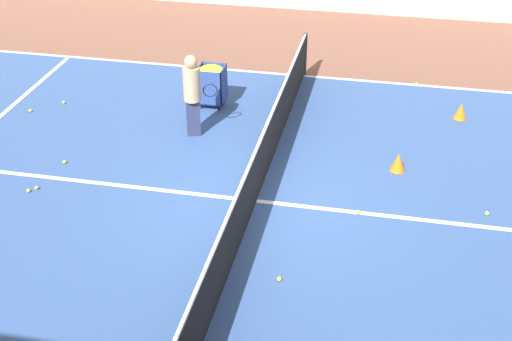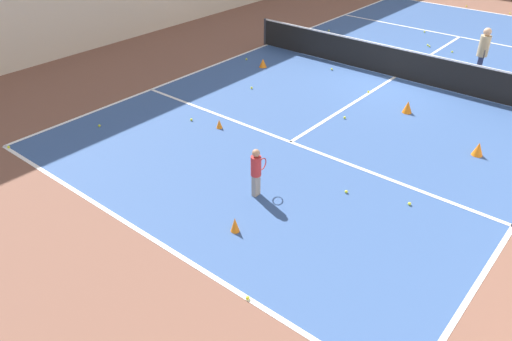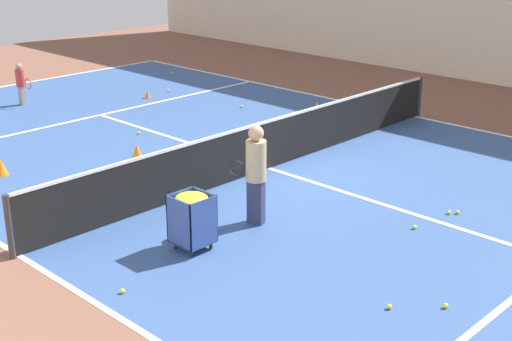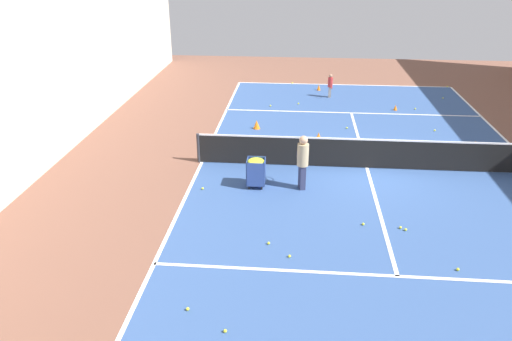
{
  "view_description": "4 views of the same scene",
  "coord_description": "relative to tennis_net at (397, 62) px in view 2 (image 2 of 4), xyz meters",
  "views": [
    {
      "loc": [
        -9.9,
        -2.06,
        6.63
      ],
      "look_at": [
        0.0,
        0.0,
        0.61
      ],
      "focal_mm": 50.0,
      "sensor_mm": 36.0,
      "label": 1
    },
    {
      "loc": [
        6.5,
        -15.13,
        6.13
      ],
      "look_at": [
        0.84,
        -8.28,
        0.62
      ],
      "focal_mm": 35.0,
      "sensor_mm": 36.0,
      "label": 2
    },
    {
      "loc": [
        9.9,
        9.2,
        4.77
      ],
      "look_at": [
        2.12,
        1.7,
        0.92
      ],
      "focal_mm": 50.0,
      "sensor_mm": 36.0,
      "label": 3
    },
    {
      "loc": [
        2.31,
        15.13,
        6.63
      ],
      "look_at": [
        3.49,
        1.68,
        0.53
      ],
      "focal_mm": 35.0,
      "sensor_mm": 36.0,
      "label": 4
    }
  ],
  "objects": [
    {
      "name": "player_near_baseline",
      "position": [
        0.83,
        -8.27,
        0.12
      ],
      "size": [
        0.23,
        0.55,
        1.12
      ],
      "rotation": [
        0.0,
        0.0,
        1.62
      ],
      "color": "gray",
      "rests_on": "ground"
    },
    {
      "name": "tennis_ball_6",
      "position": [
        -4.52,
        -8.49,
        -0.49
      ],
      "size": [
        0.07,
        0.07,
        0.07
      ],
      "primitive_type": "sphere",
      "color": "yellow",
      "rests_on": "ground"
    },
    {
      "name": "training_cone_1",
      "position": [
        -4.01,
        -2.04,
        -0.37
      ],
      "size": [
        0.27,
        0.27,
        0.29
      ],
      "primitive_type": "cone",
      "color": "orange",
      "rests_on": "ground"
    },
    {
      "name": "tennis_ball_4",
      "position": [
        -4.93,
        -1.86,
        -0.49
      ],
      "size": [
        0.07,
        0.07,
        0.07
      ],
      "primitive_type": "sphere",
      "color": "yellow",
      "rests_on": "ground"
    },
    {
      "name": "tennis_ball_23",
      "position": [
        0.5,
        10.97,
        -0.49
      ],
      "size": [
        0.07,
        0.07,
        0.07
      ],
      "primitive_type": "sphere",
      "color": "yellow",
      "rests_on": "ground"
    },
    {
      "name": "line_service_far",
      "position": [
        0.0,
        5.88,
        -0.52
      ],
      "size": [
        10.92,
        0.1,
        0.0
      ],
      "primitive_type": "cube",
      "color": "white",
      "rests_on": "ground"
    },
    {
      "name": "tennis_ball_15",
      "position": [
        3.56,
        -6.53,
        -0.49
      ],
      "size": [
        0.07,
        0.07,
        0.07
      ],
      "primitive_type": "sphere",
      "color": "yellow",
      "rests_on": "ground"
    },
    {
      "name": "tennis_ball_24",
      "position": [
        -0.53,
        3.91,
        -0.49
      ],
      "size": [
        0.07,
        0.07,
        0.07
      ],
      "primitive_type": "sphere",
      "color": "yellow",
      "rests_on": "ground"
    },
    {
      "name": "tennis_ball_0",
      "position": [
        0.36,
        -3.81,
        -0.49
      ],
      "size": [
        0.07,
        0.07,
        0.07
      ],
      "primitive_type": "sphere",
      "color": "yellow",
      "rests_on": "ground"
    },
    {
      "name": "tennis_ball_3",
      "position": [
        -2.86,
        -6.64,
        -0.49
      ],
      "size": [
        0.07,
        0.07,
        0.07
      ],
      "primitive_type": "sphere",
      "color": "yellow",
      "rests_on": "ground"
    },
    {
      "name": "tennis_ball_22",
      "position": [
        2.66,
        -10.71,
        -0.49
      ],
      "size": [
        0.07,
        0.07,
        0.07
      ],
      "primitive_type": "sphere",
      "color": "yellow",
      "rests_on": "ground"
    },
    {
      "name": "ground_plane",
      "position": [
        0.0,
        0.0,
        -0.52
      ],
      "size": [
        35.07,
        35.07,
        0.0
      ],
      "primitive_type": "plane",
      "color": "brown"
    },
    {
      "name": "line_sideline_left",
      "position": [
        -5.46,
        0.0,
        -0.52
      ],
      "size": [
        0.1,
        21.39,
        0.0
      ],
      "primitive_type": "cube",
      "color": "white",
      "rests_on": "ground"
    },
    {
      "name": "court_playing_area",
      "position": [
        0.0,
        0.0,
        -0.52
      ],
      "size": [
        10.92,
        21.39,
        0.0
      ],
      "color": "#335189",
      "rests_on": "ground"
    },
    {
      "name": "tennis_ball_17",
      "position": [
        -1.99,
        -0.76,
        -0.49
      ],
      "size": [
        0.07,
        0.07,
        0.07
      ],
      "primitive_type": "sphere",
      "color": "yellow",
      "rests_on": "ground"
    },
    {
      "name": "line_baseline_near",
      "position": [
        0.0,
        -10.7,
        -0.52
      ],
      "size": [
        10.92,
        0.1,
        0.0
      ],
      "primitive_type": "cube",
      "color": "white",
      "rests_on": "ground"
    },
    {
      "name": "training_cone_4",
      "position": [
        1.52,
        -2.31,
        -0.35
      ],
      "size": [
        0.28,
        0.28,
        0.35
      ],
      "primitive_type": "cone",
      "color": "orange",
      "rests_on": "ground"
    },
    {
      "name": "line_centre_service",
      "position": [
        0.0,
        0.0,
        -0.52
      ],
      "size": [
        0.1,
        11.77,
        0.0
      ],
      "primitive_type": "cube",
      "color": "white",
      "rests_on": "ground"
    },
    {
      "name": "tennis_ball_1",
      "position": [
        -0.42,
        3.81,
        -0.49
      ],
      "size": [
        0.07,
        0.07,
        0.07
      ],
      "primitive_type": "sphere",
      "color": "yellow",
      "rests_on": "ground"
    },
    {
      "name": "tennis_ball_18",
      "position": [
        -5.27,
        -10.66,
        -0.49
      ],
      "size": [
        0.07,
        0.07,
        0.07
      ],
      "primitive_type": "sphere",
      "color": "yellow",
      "rests_on": "ground"
    },
    {
      "name": "tennis_ball_16",
      "position": [
        0.52,
        3.72,
        -0.49
      ],
      "size": [
        0.07,
        0.07,
        0.07
      ],
      "primitive_type": "sphere",
      "color": "yellow",
      "rests_on": "ground"
    },
    {
      "name": "tennis_net",
      "position": [
        0.0,
        0.0,
        0.0
      ],
      "size": [
        11.22,
        0.1,
        1.01
      ],
      "color": "#2D2D33",
      "rests_on": "ground"
    },
    {
      "name": "training_cone_3",
      "position": [
        1.32,
        -9.51,
        -0.36
      ],
      "size": [
        0.18,
        0.18,
        0.31
      ],
      "primitive_type": "cone",
      "color": "orange",
      "rests_on": "ground"
    },
    {
      "name": "training_cone_0",
      "position": [
        -1.96,
        -6.46,
        -0.4
      ],
      "size": [
        0.17,
        0.17,
        0.25
      ],
      "primitive_type": "cone",
      "color": "orange",
      "rests_on": "ground"
    },
    {
      "name": "tennis_ball_14",
      "position": [
        -1.38,
        5.55,
        -0.49
      ],
      "size": [
        0.07,
        0.07,
        0.07
      ],
      "primitive_type": "sphere",
      "color": "yellow",
      "rests_on": "ground"
    },
    {
      "name": "line_baseline_far",
      "position": [
        0.0,
        10.7,
        -0.52
      ],
      "size": [
        10.92,
        0.1,
        0.0
      ],
      "primitive_type": "cube",
      "color": "white",
      "rests_on": "ground"
    },
    {
      "name": "line_service_near",
      "position": [
        0.0,
        -5.88,
        -0.52
      ],
      "size": [
        10.92,
        0.1,
        0.0
      ],
      "primitive_type": "cube",
      "color": "white",
      "rests_on": "ground"
    },
    {
      "name": "tennis_ball_19",
      "position": [
        -4.57,
        3.1,
        -0.49
      ],
      "size": [
        0.07,
        0.07,
        0.07
      ],
      "primitive_type": "sphere",
      "color": "yellow",
      "rests_on": "ground"
    },
    {
      "name": "coach_at_net",
      "position": [
        2.12,
        1.69,
        0.44
      ],
      "size": [
        0.42,
        0.67,
        1.67
      ],
      "rotation": [
        0.0,
        0.0,
        -1.28
      ],
      "color": "#2D3351",
      "rests_on": "ground"
    },
    {
      "name": "tennis_ball_20",
      "position": [
        -0.03,
        -1.73,
        -0.49
      ],
      "size": [
        0.07,
        0.07,
        0.07
      ],
      "primitive_type": "sphere",
      "color": "yellow",
      "rests_on": "ground"
    },
    {
      "name": "training_cone_2",
      "position": [
        3.92,
        -3.5,
        -0.35
      ],
      "size": [
        0.27,
        0.27,
        0.34
      ],
      "primitive_type": "cone",
      "color": "orange",
      "rests_on": "ground"
    },
    {
      "name": "tennis_ball_21",
      "position": [
        -3.05,
        -3.81,
        -0.49
      ],
      "size": [
        0.07,
        0.07,
        0.07
      ],
      "primitive_type": "sphere",
      "color": "yellow",
      "rests_on": "ground"
    },
    {
      "name": "tennis_ball_7",
      "position": [
        -1.6,
        11.08,
        -0.49
      ],
      "size": [
        0.07,
        0.07,
        0.07
      ],
      "primitive_type": "sphere",
      "color": "yellow",
      "rests_on": "ground"
    },
    {
      "name": "tennis_ball_5",
      "position": [
        2.31,
        -6.98,
        -0.49
      ],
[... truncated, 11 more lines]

